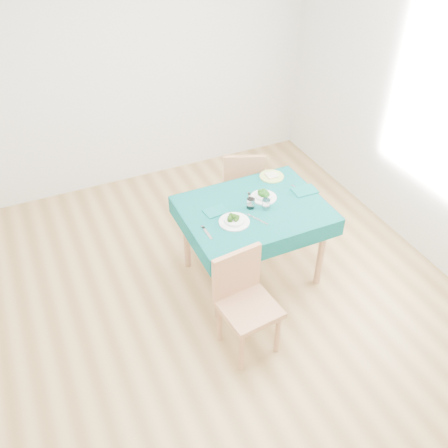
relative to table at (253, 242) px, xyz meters
name	(u,v)px	position (x,y,z in m)	size (l,w,h in m)	color
room_shell	(224,169)	(-0.37, -0.20, 0.97)	(4.02, 4.52, 2.73)	olive
table	(253,242)	(0.00, 0.00, 0.00)	(1.19, 0.90, 0.76)	#075250
chair_near	(249,301)	(-0.40, -0.72, 0.13)	(0.40, 0.44, 1.01)	#B07B53
chair_far	(242,179)	(0.30, 0.81, 0.11)	(0.39, 0.43, 0.97)	#B07B53
bowl_near	(234,219)	(-0.24, -0.11, 0.42)	(0.25, 0.25, 0.08)	white
bowl_far	(264,195)	(0.14, 0.09, 0.41)	(0.23, 0.23, 0.07)	white
fork_near	(207,233)	(-0.49, -0.15, 0.38)	(0.02, 0.17, 0.00)	silver
knife_near	(257,219)	(-0.05, -0.16, 0.38)	(0.02, 0.21, 0.00)	silver
fork_far	(250,199)	(0.03, 0.12, 0.38)	(0.02, 0.17, 0.00)	silver
knife_far	(301,190)	(0.49, 0.05, 0.38)	(0.02, 0.23, 0.00)	silver
napkin_near	(216,211)	(-0.32, 0.08, 0.38)	(0.19, 0.13, 0.01)	#0A5B58
napkin_far	(305,191)	(0.51, 0.03, 0.39)	(0.21, 0.15, 0.01)	#0A5B58
tumbler_center	(251,203)	(-0.03, 0.01, 0.42)	(0.07, 0.07, 0.09)	white
tumbler_side	(266,204)	(0.08, -0.05, 0.42)	(0.07, 0.07, 0.09)	white
side_plate	(272,176)	(0.36, 0.35, 0.38)	(0.22, 0.22, 0.01)	#BBD668
bread_slice	(272,175)	(0.36, 0.35, 0.40)	(0.10, 0.10, 0.02)	beige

